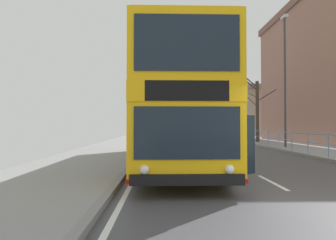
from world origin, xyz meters
TOP-DOWN VIEW (x-y plane):
  - ground at (-0.72, -0.00)m, footprint 15.80×140.00m
  - double_decker_bus_main at (-2.58, 6.06)m, footprint 3.33×10.71m
  - pedestrian_railing_far_kerb at (4.45, 9.57)m, footprint 0.05×22.23m
  - street_lamp_far_side at (5.24, 12.89)m, footprint 0.28×0.60m
  - bare_tree_far_00 at (5.39, 38.53)m, footprint 1.88×2.33m
  - bare_tree_far_01 at (6.38, 27.20)m, footprint 2.15×2.38m
  - bare_tree_far_02 at (5.41, 18.75)m, footprint 3.36×1.38m
  - background_building_00 at (15.01, 42.61)m, footprint 10.71×18.09m

SIDE VIEW (x-z plane):
  - ground at x=-0.72m, z-range -0.06..0.14m
  - pedestrian_railing_far_kerb at x=4.45m, z-range 0.32..1.41m
  - double_decker_bus_main at x=-2.58m, z-range 0.10..4.38m
  - bare_tree_far_00 at x=5.39m, z-range -0.18..5.63m
  - bare_tree_far_01 at x=6.38m, z-range 0.02..6.14m
  - bare_tree_far_02 at x=5.41m, z-range 0.11..6.19m
  - background_building_00 at x=15.01m, z-range 0.03..7.76m
  - street_lamp_far_side at x=5.24m, z-range 0.77..9.72m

